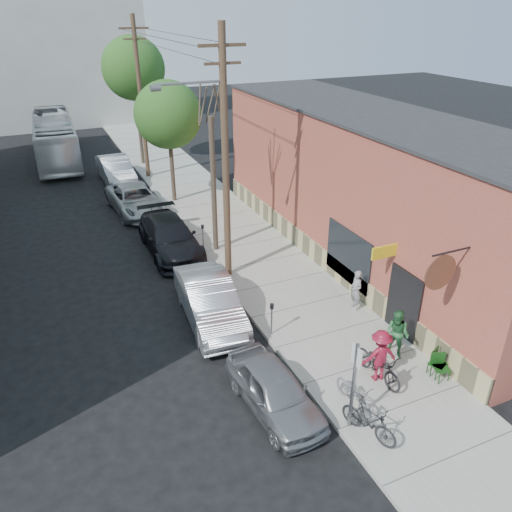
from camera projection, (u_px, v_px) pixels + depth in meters
name	position (u px, v px, depth m)	size (l,w,h in m)	color
ground	(220.00, 367.00, 16.38)	(120.00, 120.00, 0.00)	black
sidewalk	(223.00, 224.00, 26.85)	(4.50, 58.00, 0.15)	#A8A69C
cafe_building	(368.00, 188.00, 22.22)	(6.60, 20.20, 6.61)	#A14A3B
end_cap_building	(44.00, 59.00, 47.18)	(18.00, 8.00, 12.00)	#B8B9B3
sign_post	(354.00, 378.00, 13.15)	(0.07, 0.45, 2.80)	slate
parking_meter_near	(272.00, 314.00, 17.40)	(0.14, 0.14, 1.24)	slate
parking_meter_far	(203.00, 233.00, 23.55)	(0.14, 0.14, 1.24)	slate
utility_pole_near	(224.00, 155.00, 19.32)	(3.57, 0.28, 10.00)	#503A28
utility_pole_far	(141.00, 97.00, 31.73)	(1.80, 0.28, 10.00)	#503A28
tree_bare	(214.00, 186.00, 22.54)	(0.24, 0.24, 6.25)	#44392C
tree_leafy_mid	(168.00, 115.00, 27.63)	(3.76, 3.76, 6.89)	#44392C
tree_leafy_far	(133.00, 68.00, 33.85)	(4.26, 4.26, 8.72)	#44392C
patio_chair_a	(438.00, 364.00, 15.60)	(0.50, 0.50, 0.88)	#103B10
patio_chair_b	(441.00, 367.00, 15.44)	(0.50, 0.50, 0.88)	#103B10
patron_grey	(356.00, 290.00, 18.88)	(0.59, 0.39, 1.62)	gray
patron_green	(397.00, 334.00, 16.33)	(0.82, 0.64, 1.68)	#2A6A38
cyclist	(380.00, 355.00, 15.27)	(1.13, 0.65, 1.76)	maroon
cyclist_bike	(378.00, 365.00, 15.43)	(0.69, 1.99, 1.05)	black
parked_bike_a	(369.00, 421.00, 13.35)	(0.49, 1.75, 1.05)	black
parked_bike_b	(354.00, 394.00, 14.41)	(0.58, 1.67, 0.88)	slate
car_0	(274.00, 390.00, 14.40)	(1.60, 3.98, 1.36)	gray
car_1	(210.00, 301.00, 18.43)	(1.76, 5.04, 1.66)	#B5B6BD
car_2	(170.00, 237.00, 23.59)	(2.24, 5.50, 1.60)	black
car_3	(135.00, 200.00, 28.26)	(2.42, 5.25, 1.46)	#A5A9AD
car_4	(116.00, 170.00, 32.84)	(1.80, 5.18, 1.71)	#ADAEB5
bus	(55.00, 139.00, 37.24)	(2.78, 11.90, 3.31)	white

